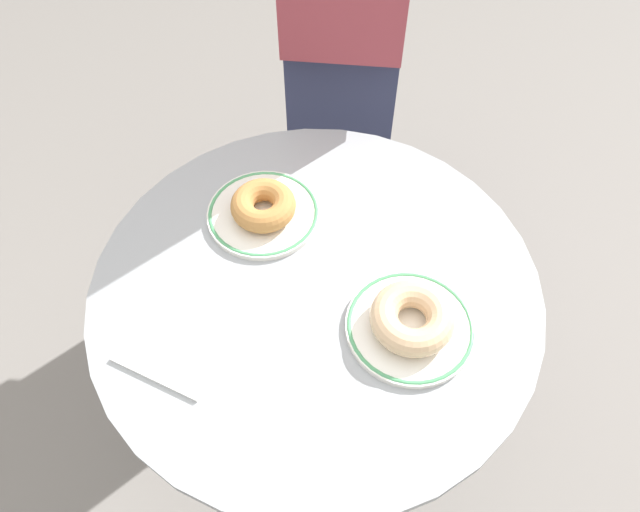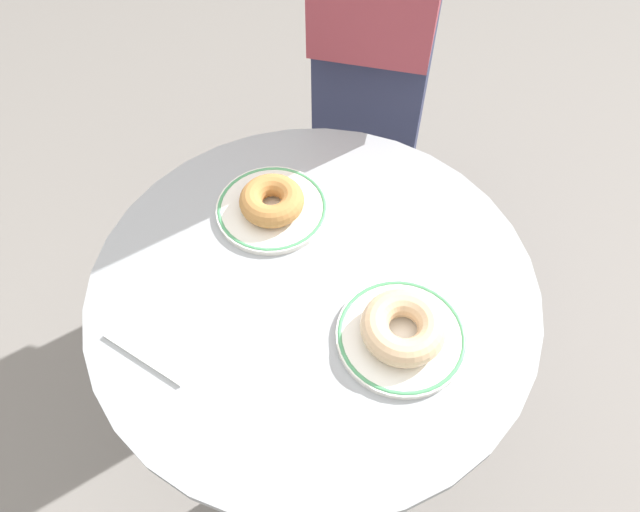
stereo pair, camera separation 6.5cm
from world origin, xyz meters
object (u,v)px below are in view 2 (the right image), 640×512
(cafe_table, at_px, (314,354))
(plate_left, at_px, (272,208))
(plate_right, at_px, (401,336))
(donut_glazed, at_px, (403,327))
(donut_old_fashioned, at_px, (272,201))
(person_figure, at_px, (384,15))
(paper_napkin, at_px, (172,326))

(cafe_table, height_order, plate_left, plate_left)
(plate_right, distance_m, donut_glazed, 0.03)
(cafe_table, relative_size, donut_old_fashioned, 7.00)
(plate_left, bearing_deg, person_figure, 114.24)
(paper_napkin, distance_m, person_figure, 0.79)
(cafe_table, height_order, donut_glazed, donut_glazed)
(donut_old_fashioned, xyz_separation_m, donut_glazed, (0.31, -0.01, 0.00))
(donut_old_fashioned, bearing_deg, donut_glazed, -1.83)
(paper_napkin, relative_size, person_figure, 0.09)
(donut_old_fashioned, relative_size, paper_napkin, 0.74)
(cafe_table, distance_m, donut_old_fashioned, 0.32)
(cafe_table, distance_m, plate_right, 0.30)
(person_figure, bearing_deg, paper_napkin, -68.26)
(plate_right, distance_m, donut_old_fashioned, 0.31)
(plate_right, relative_size, donut_glazed, 1.55)
(donut_old_fashioned, height_order, paper_napkin, donut_old_fashioned)
(donut_glazed, bearing_deg, cafe_table, -167.99)
(plate_left, xyz_separation_m, paper_napkin, (0.08, -0.25, -0.00))
(donut_old_fashioned, bearing_deg, paper_napkin, -73.96)
(person_figure, bearing_deg, donut_old_fashioned, -65.46)
(donut_old_fashioned, distance_m, paper_napkin, 0.26)
(plate_right, height_order, person_figure, person_figure)
(donut_glazed, distance_m, paper_napkin, 0.34)
(donut_old_fashioned, height_order, person_figure, person_figure)
(plate_right, xyz_separation_m, donut_glazed, (0.00, 0.00, 0.03))
(donut_glazed, bearing_deg, plate_right, 180.00)
(cafe_table, xyz_separation_m, plate_right, (0.16, 0.03, 0.25))
(cafe_table, relative_size, paper_napkin, 5.21)
(paper_napkin, bearing_deg, donut_old_fashioned, 106.04)
(plate_left, bearing_deg, donut_glazed, -2.10)
(cafe_table, relative_size, donut_glazed, 6.15)
(donut_old_fashioned, height_order, donut_glazed, donut_glazed)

